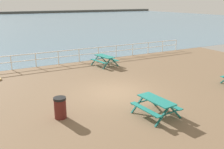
% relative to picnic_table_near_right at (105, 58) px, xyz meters
% --- Properties ---
extents(ground_plane, '(30.00, 24.00, 0.20)m').
position_rel_picnic_table_near_right_xyz_m(ground_plane, '(-2.18, -5.59, -0.68)').
color(ground_plane, brown).
extents(sea_band, '(142.00, 90.00, 0.01)m').
position_rel_picnic_table_near_right_xyz_m(sea_band, '(-2.18, 47.16, -0.58)').
color(sea_band, slate).
rests_on(sea_band, ground).
extents(seaward_railing, '(23.07, 0.07, 1.08)m').
position_rel_picnic_table_near_right_xyz_m(seaward_railing, '(-2.18, 2.16, 0.16)').
color(seaward_railing, white).
rests_on(seaward_railing, ground).
extents(picnic_table_near_right, '(1.81, 2.04, 0.80)m').
position_rel_picnic_table_near_right_xyz_m(picnic_table_near_right, '(0.00, 0.00, 0.00)').
color(picnic_table_near_right, '#1E7A70').
rests_on(picnic_table_near_right, ground).
extents(picnic_table_far_left, '(1.68, 1.92, 0.80)m').
position_rel_picnic_table_near_right_xyz_m(picnic_table_far_left, '(-1.99, -8.95, 0.00)').
color(picnic_table_far_left, '#1E7A70').
rests_on(picnic_table_far_left, ground).
extents(litter_bin, '(0.55, 0.55, 0.95)m').
position_rel_picnic_table_near_right_xyz_m(litter_bin, '(-5.78, -7.17, -0.10)').
color(litter_bin, '#591E19').
rests_on(litter_bin, ground).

